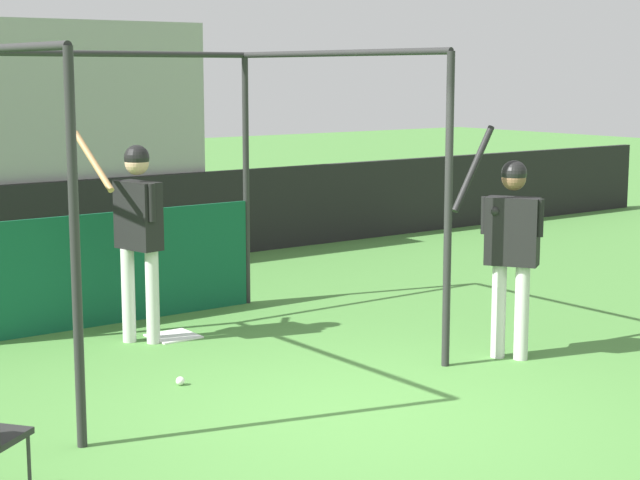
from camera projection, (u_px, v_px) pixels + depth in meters
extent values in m
plane|color=#477F38|center=(356.00, 414.00, 8.20)|extent=(60.00, 60.00, 0.00)
cube|color=black|center=(23.00, 232.00, 13.45)|extent=(24.00, 0.12, 1.20)
cube|color=maroon|center=(28.00, 176.00, 13.87)|extent=(0.45, 0.40, 0.10)
cube|color=maroon|center=(22.00, 157.00, 13.98)|extent=(0.45, 0.06, 0.40)
cube|color=maroon|center=(68.00, 173.00, 14.20)|extent=(0.45, 0.40, 0.10)
cube|color=maroon|center=(62.00, 155.00, 14.31)|extent=(0.45, 0.06, 0.40)
cube|color=maroon|center=(106.00, 171.00, 14.52)|extent=(0.45, 0.40, 0.10)
cube|color=maroon|center=(100.00, 153.00, 14.63)|extent=(0.45, 0.06, 0.40)
cube|color=maroon|center=(142.00, 169.00, 14.85)|extent=(0.45, 0.40, 0.10)
cube|color=maroon|center=(136.00, 152.00, 14.95)|extent=(0.45, 0.06, 0.40)
cube|color=maroon|center=(4.00, 142.00, 14.45)|extent=(0.45, 0.40, 0.10)
cube|color=maroon|center=(43.00, 140.00, 14.77)|extent=(0.45, 0.40, 0.10)
cube|color=maroon|center=(37.00, 123.00, 14.88)|extent=(0.45, 0.06, 0.40)
cube|color=maroon|center=(80.00, 139.00, 15.09)|extent=(0.45, 0.40, 0.10)
cube|color=maroon|center=(74.00, 122.00, 15.20)|extent=(0.45, 0.06, 0.40)
cube|color=maroon|center=(116.00, 137.00, 15.42)|extent=(0.45, 0.40, 0.10)
cube|color=maroon|center=(110.00, 121.00, 15.52)|extent=(0.45, 0.06, 0.40)
cube|color=maroon|center=(20.00, 109.00, 15.34)|extent=(0.45, 0.40, 0.10)
cube|color=maroon|center=(15.00, 93.00, 15.45)|extent=(0.45, 0.06, 0.40)
cube|color=maroon|center=(56.00, 109.00, 15.66)|extent=(0.45, 0.40, 0.10)
cube|color=maroon|center=(51.00, 93.00, 15.77)|extent=(0.45, 0.06, 0.40)
cube|color=maroon|center=(91.00, 108.00, 15.99)|extent=(0.45, 0.40, 0.10)
cube|color=maroon|center=(86.00, 92.00, 16.10)|extent=(0.45, 0.06, 0.40)
cube|color=maroon|center=(34.00, 81.00, 16.24)|extent=(0.45, 0.40, 0.10)
cube|color=maroon|center=(29.00, 65.00, 16.34)|extent=(0.45, 0.06, 0.40)
cube|color=maroon|center=(68.00, 80.00, 16.56)|extent=(0.45, 0.40, 0.10)
cube|color=maroon|center=(63.00, 65.00, 16.67)|extent=(0.45, 0.06, 0.40)
cube|color=maroon|center=(14.00, 55.00, 16.81)|extent=(0.45, 0.40, 0.10)
cube|color=maroon|center=(9.00, 40.00, 16.91)|extent=(0.45, 0.06, 0.40)
cube|color=maroon|center=(47.00, 55.00, 17.13)|extent=(0.45, 0.40, 0.10)
cube|color=maroon|center=(42.00, 41.00, 17.24)|extent=(0.45, 0.06, 0.40)
cylinder|color=#282828|center=(75.00, 252.00, 7.28)|extent=(0.07, 0.07, 2.78)
cylinder|color=#282828|center=(448.00, 212.00, 9.33)|extent=(0.07, 0.07, 2.78)
cylinder|color=#282828|center=(246.00, 181.00, 11.92)|extent=(0.07, 0.07, 2.78)
cylinder|color=#282828|center=(335.00, 53.00, 10.40)|extent=(0.06, 3.26, 0.06)
cylinder|color=#282828|center=(98.00, 54.00, 10.67)|extent=(3.48, 0.06, 0.06)
cube|color=#0F5133|center=(106.00, 269.00, 11.00)|extent=(3.41, 0.03, 1.17)
cube|color=white|center=(173.00, 336.00, 10.58)|extent=(0.44, 0.44, 0.02)
cylinder|color=silver|center=(153.00, 297.00, 10.27)|extent=(0.15, 0.15, 0.92)
cylinder|color=silver|center=(128.00, 295.00, 10.33)|extent=(0.15, 0.15, 0.92)
cube|color=black|center=(138.00, 215.00, 10.18)|extent=(0.31, 0.52, 0.65)
sphere|color=tan|center=(137.00, 163.00, 10.10)|extent=(0.23, 0.23, 0.23)
sphere|color=black|center=(137.00, 158.00, 10.09)|extent=(0.24, 0.24, 0.24)
cylinder|color=black|center=(152.00, 203.00, 9.96)|extent=(0.08, 0.08, 0.36)
cylinder|color=black|center=(118.00, 198.00, 10.29)|extent=(0.08, 0.08, 0.36)
cylinder|color=#AD7F4C|center=(93.00, 161.00, 10.06)|extent=(0.08, 0.74, 0.54)
sphere|color=#AD7F4C|center=(127.00, 185.00, 10.31)|extent=(0.08, 0.08, 0.08)
cylinder|color=silver|center=(522.00, 313.00, 9.69)|extent=(0.18, 0.18, 0.87)
cylinder|color=silver|center=(499.00, 311.00, 9.77)|extent=(0.18, 0.18, 0.87)
cube|color=black|center=(512.00, 231.00, 9.61)|extent=(0.44, 0.51, 0.62)
sphere|color=brown|center=(514.00, 179.00, 9.54)|extent=(0.22, 0.22, 0.22)
sphere|color=black|center=(514.00, 173.00, 9.53)|extent=(0.23, 0.23, 0.23)
cylinder|color=black|center=(540.00, 218.00, 9.47)|extent=(0.10, 0.10, 0.34)
cylinder|color=black|center=(485.00, 215.00, 9.64)|extent=(0.10, 0.10, 0.34)
cylinder|color=black|center=(473.00, 169.00, 9.66)|extent=(0.56, 0.13, 0.77)
sphere|color=black|center=(495.00, 211.00, 9.54)|extent=(0.08, 0.08, 0.08)
cylinder|color=#333333|center=(29.00, 465.00, 6.54)|extent=(0.02, 0.02, 0.44)
sphere|color=white|center=(180.00, 381.00, 8.95)|extent=(0.07, 0.07, 0.07)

